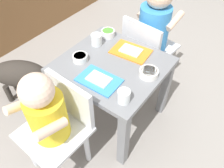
{
  "coord_description": "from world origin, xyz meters",
  "views": [
    {
      "loc": [
        -0.71,
        -0.53,
        1.2
      ],
      "look_at": [
        0.0,
        0.0,
        0.28
      ],
      "focal_mm": 36.85,
      "sensor_mm": 36.0,
      "label": 1
    }
  ],
  "objects_px": {
    "food_tray_right": "(131,51)",
    "veggie_bowl_near": "(108,33)",
    "cereal_bowl_right_side": "(80,58)",
    "cereal_bowl_left_side": "(149,73)",
    "food_tray_left": "(99,80)",
    "seated_child_left": "(50,115)",
    "dog": "(16,74)",
    "seated_child_right": "(153,26)",
    "water_cup_right": "(97,40)",
    "dining_table": "(112,75)",
    "water_cup_left": "(124,97)"
  },
  "relations": [
    {
      "from": "food_tray_left",
      "to": "food_tray_right",
      "type": "relative_size",
      "value": 0.95
    },
    {
      "from": "water_cup_right",
      "to": "dog",
      "type": "bearing_deg",
      "value": 126.59
    },
    {
      "from": "dining_table",
      "to": "dog",
      "type": "height_order",
      "value": "dining_table"
    },
    {
      "from": "dining_table",
      "to": "water_cup_right",
      "type": "xyz_separation_m",
      "value": [
        0.08,
        0.17,
        0.11
      ]
    },
    {
      "from": "cereal_bowl_right_side",
      "to": "water_cup_left",
      "type": "bearing_deg",
      "value": -105.38
    },
    {
      "from": "seated_child_left",
      "to": "water_cup_right",
      "type": "xyz_separation_m",
      "value": [
        0.49,
        0.14,
        0.05
      ]
    },
    {
      "from": "seated_child_left",
      "to": "seated_child_right",
      "type": "relative_size",
      "value": 0.91
    },
    {
      "from": "dining_table",
      "to": "seated_child_left",
      "type": "distance_m",
      "value": 0.41
    },
    {
      "from": "water_cup_left",
      "to": "cereal_bowl_right_side",
      "type": "distance_m",
      "value": 0.35
    },
    {
      "from": "seated_child_right",
      "to": "dog",
      "type": "relative_size",
      "value": 1.71
    },
    {
      "from": "water_cup_left",
      "to": "seated_child_right",
      "type": "bearing_deg",
      "value": 17.46
    },
    {
      "from": "water_cup_left",
      "to": "cereal_bowl_left_side",
      "type": "height_order",
      "value": "water_cup_left"
    },
    {
      "from": "food_tray_right",
      "to": "seated_child_right",
      "type": "bearing_deg",
      "value": 3.81
    },
    {
      "from": "food_tray_left",
      "to": "cereal_bowl_left_side",
      "type": "height_order",
      "value": "cereal_bowl_left_side"
    },
    {
      "from": "veggie_bowl_near",
      "to": "dog",
      "type": "bearing_deg",
      "value": 134.44
    },
    {
      "from": "food_tray_left",
      "to": "veggie_bowl_near",
      "type": "bearing_deg",
      "value": 30.8
    },
    {
      "from": "seated_child_left",
      "to": "veggie_bowl_near",
      "type": "relative_size",
      "value": 8.28
    },
    {
      "from": "seated_child_left",
      "to": "water_cup_left",
      "type": "xyz_separation_m",
      "value": [
        0.24,
        -0.21,
        0.05
      ]
    },
    {
      "from": "seated_child_right",
      "to": "veggie_bowl_near",
      "type": "distance_m",
      "value": 0.28
    },
    {
      "from": "food_tray_right",
      "to": "cereal_bowl_left_side",
      "type": "bearing_deg",
      "value": -121.05
    },
    {
      "from": "seated_child_right",
      "to": "food_tray_right",
      "type": "relative_size",
      "value": 3.33
    },
    {
      "from": "food_tray_left",
      "to": "water_cup_right",
      "type": "height_order",
      "value": "water_cup_right"
    },
    {
      "from": "seated_child_right",
      "to": "cereal_bowl_right_side",
      "type": "distance_m",
      "value": 0.51
    },
    {
      "from": "water_cup_right",
      "to": "veggie_bowl_near",
      "type": "height_order",
      "value": "water_cup_right"
    },
    {
      "from": "veggie_bowl_near",
      "to": "food_tray_left",
      "type": "bearing_deg",
      "value": -149.2
    },
    {
      "from": "food_tray_left",
      "to": "water_cup_left",
      "type": "distance_m",
      "value": 0.17
    },
    {
      "from": "water_cup_left",
      "to": "food_tray_right",
      "type": "bearing_deg",
      "value": 28.19
    },
    {
      "from": "food_tray_right",
      "to": "water_cup_left",
      "type": "bearing_deg",
      "value": -151.81
    },
    {
      "from": "food_tray_right",
      "to": "water_cup_right",
      "type": "bearing_deg",
      "value": 106.06
    },
    {
      "from": "food_tray_left",
      "to": "veggie_bowl_near",
      "type": "relative_size",
      "value": 2.61
    },
    {
      "from": "seated_child_right",
      "to": "food_tray_left",
      "type": "distance_m",
      "value": 0.55
    },
    {
      "from": "dog",
      "to": "food_tray_left",
      "type": "height_order",
      "value": "food_tray_left"
    },
    {
      "from": "water_cup_right",
      "to": "dining_table",
      "type": "bearing_deg",
      "value": -115.95
    },
    {
      "from": "water_cup_left",
      "to": "food_tray_left",
      "type": "bearing_deg",
      "value": 78.53
    },
    {
      "from": "food_tray_left",
      "to": "food_tray_right",
      "type": "distance_m",
      "value": 0.27
    },
    {
      "from": "seated_child_right",
      "to": "cereal_bowl_right_side",
      "type": "height_order",
      "value": "seated_child_right"
    },
    {
      "from": "seated_child_left",
      "to": "food_tray_left",
      "type": "height_order",
      "value": "seated_child_left"
    },
    {
      "from": "seated_child_left",
      "to": "dog",
      "type": "height_order",
      "value": "seated_child_left"
    },
    {
      "from": "seated_child_left",
      "to": "cereal_bowl_left_side",
      "type": "xyz_separation_m",
      "value": [
        0.44,
        -0.22,
        0.04
      ]
    },
    {
      "from": "cereal_bowl_right_side",
      "to": "cereal_bowl_left_side",
      "type": "distance_m",
      "value": 0.36
    },
    {
      "from": "food_tray_right",
      "to": "cereal_bowl_left_side",
      "type": "relative_size",
      "value": 2.32
    },
    {
      "from": "food_tray_right",
      "to": "water_cup_right",
      "type": "xyz_separation_m",
      "value": [
        -0.06,
        0.19,
        0.02
      ]
    },
    {
      "from": "dining_table",
      "to": "cereal_bowl_right_side",
      "type": "distance_m",
      "value": 0.19
    },
    {
      "from": "seated_child_right",
      "to": "water_cup_right",
      "type": "distance_m",
      "value": 0.37
    },
    {
      "from": "seated_child_left",
      "to": "food_tray_left",
      "type": "distance_m",
      "value": 0.28
    },
    {
      "from": "food_tray_left",
      "to": "dog",
      "type": "bearing_deg",
      "value": 98.75
    },
    {
      "from": "food_tray_right",
      "to": "veggie_bowl_near",
      "type": "height_order",
      "value": "veggie_bowl_near"
    },
    {
      "from": "cereal_bowl_right_side",
      "to": "veggie_bowl_near",
      "type": "xyz_separation_m",
      "value": [
        0.26,
        0.02,
        0.0
      ]
    },
    {
      "from": "cereal_bowl_right_side",
      "to": "dining_table",
      "type": "bearing_deg",
      "value": -62.21
    },
    {
      "from": "food_tray_left",
      "to": "cereal_bowl_right_side",
      "type": "bearing_deg",
      "value": 71.02
    }
  ]
}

